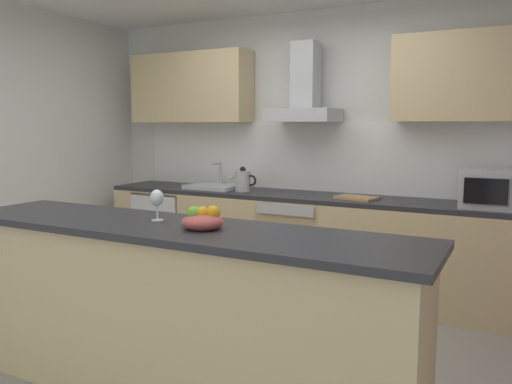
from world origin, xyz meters
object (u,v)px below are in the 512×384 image
fruit_bowl (203,220)px  kettle (243,180)px  oven (297,242)px  refrigerator (170,230)px  microwave (496,189)px  range_hood (304,97)px  chopping_board (357,198)px  wine_glass (157,199)px  sink (214,186)px

fruit_bowl → kettle: bearing=113.8°
fruit_bowl → oven: bearing=99.5°
refrigerator → microwave: size_ratio=1.70×
oven → microwave: 1.74m
range_hood → chopping_board: 1.05m
range_hood → wine_glass: 2.25m
microwave → range_hood: range_hood is taller
oven → kettle: (-0.56, -0.03, 0.55)m
range_hood → kettle: bearing=-163.6°
sink → chopping_board: 1.47m
oven → chopping_board: size_ratio=2.35×
refrigerator → kettle: kettle is taller
range_hood → oven: bearing=-90.0°
sink → range_hood: bearing=7.4°
range_hood → chopping_board: (0.56, -0.15, -0.88)m
chopping_board → sink: bearing=178.6°
refrigerator → range_hood: bearing=5.2°
kettle → fruit_bowl: (0.90, -2.05, 0.03)m
sink → wine_glass: 2.23m
chopping_board → microwave: bearing=-0.2°
sink → chopping_board: (1.47, -0.03, -0.02)m
kettle → range_hood: range_hood is taller
microwave → chopping_board: 1.09m
refrigerator → microwave: (3.09, -0.03, 0.62)m
oven → fruit_bowl: bearing=-80.5°
wine_glass → chopping_board: 2.08m
refrigerator → wine_glass: (1.45, -2.02, 0.69)m
refrigerator → microwave: microwave is taller
oven → kettle: 0.78m
range_hood → fruit_bowl: range_hood is taller
kettle → range_hood: bearing=16.4°
microwave → kettle: 2.20m
microwave → range_hood: 1.80m
microwave → fruit_bowl: (-1.29, -2.06, -0.01)m
refrigerator → fruit_bowl: bearing=-49.2°
sink → refrigerator: bearing=-178.6°
oven → wine_glass: 2.13m
oven → sink: sink is taller
fruit_bowl → chopping_board: bearing=84.2°
chopping_board → refrigerator: bearing=179.4°
range_hood → wine_glass: bearing=-90.0°
oven → microwave: bearing=-1.0°
wine_glass → sink: bearing=114.0°
chopping_board → oven: bearing=177.6°
fruit_bowl → microwave: bearing=57.9°
kettle → range_hood: size_ratio=0.40×
oven → kettle: kettle is taller
microwave → wine_glass: microwave is taller
range_hood → refrigerator: bearing=-174.8°
refrigerator → kettle: bearing=-2.0°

